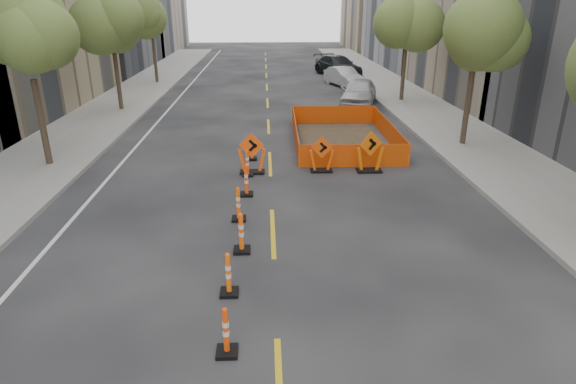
{
  "coord_description": "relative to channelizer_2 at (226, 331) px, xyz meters",
  "views": [
    {
      "loc": [
        -0.15,
        -7.85,
        5.89
      ],
      "look_at": [
        0.43,
        4.2,
        1.1
      ],
      "focal_mm": 30.0,
      "sensor_mm": 36.0,
      "label": 1
    }
  ],
  "objects": [
    {
      "name": "tree_r_c",
      "position": [
        9.31,
        22.85,
        4.04
      ],
      "size": [
        2.8,
        2.8,
        5.95
      ],
      "color": "#382B1E",
      "rests_on": "ground"
    },
    {
      "name": "tree_l_d",
      "position": [
        -7.49,
        30.85,
        4.04
      ],
      "size": [
        2.8,
        2.8,
        5.95
      ],
      "color": "#382B1E",
      "rests_on": "ground"
    },
    {
      "name": "chevron_sign_center",
      "position": [
        2.8,
        9.82,
        0.18
      ],
      "size": [
        0.94,
        0.62,
        1.35
      ],
      "primitive_type": null,
      "rotation": [
        0.0,
        0.0,
        -0.09
      ],
      "color": "#D94509",
      "rests_on": "ground"
    },
    {
      "name": "chevron_sign_left",
      "position": [
        0.25,
        9.78,
        0.27
      ],
      "size": [
        1.08,
        0.73,
        1.52
      ],
      "primitive_type": null,
      "rotation": [
        0.0,
        0.0,
        -0.13
      ],
      "color": "#F24C0A",
      "rests_on": "ground"
    },
    {
      "name": "channelizer_3",
      "position": [
        -0.08,
        1.89,
        0.01
      ],
      "size": [
        0.39,
        0.39,
        1.0
      ],
      "primitive_type": null,
      "color": "#EC5909",
      "rests_on": "ground"
    },
    {
      "name": "tree_l_b",
      "position": [
        -7.49,
        10.85,
        4.04
      ],
      "size": [
        2.8,
        2.8,
        5.95
      ],
      "color": "#382B1E",
      "rests_on": "ground"
    },
    {
      "name": "tree_r_b",
      "position": [
        9.31,
        12.85,
        4.04
      ],
      "size": [
        2.8,
        2.8,
        5.95
      ],
      "color": "#382B1E",
      "rests_on": "ground"
    },
    {
      "name": "ground_plane",
      "position": [
        0.91,
        0.85,
        -0.49
      ],
      "size": [
        140.0,
        140.0,
        0.0
      ],
      "primitive_type": "plane",
      "color": "black"
    },
    {
      "name": "parked_car_mid",
      "position": [
        6.64,
        29.1,
        0.19
      ],
      "size": [
        2.68,
        4.38,
        1.36
      ],
      "primitive_type": "imported",
      "rotation": [
        0.0,
        0.0,
        0.32
      ],
      "color": "#B5B6BB",
      "rests_on": "ground"
    },
    {
      "name": "sidewalk_right",
      "position": [
        9.91,
        12.85,
        -0.41
      ],
      "size": [
        4.0,
        90.0,
        0.15
      ],
      "primitive_type": "cube",
      "color": "gray",
      "rests_on": "ground"
    },
    {
      "name": "safety_fence",
      "position": [
        4.19,
        13.85,
        -0.04
      ],
      "size": [
        4.35,
        7.22,
        0.89
      ],
      "primitive_type": null,
      "rotation": [
        0.0,
        0.0,
        -0.02
      ],
      "color": "#FA420D",
      "rests_on": "ground"
    },
    {
      "name": "channelizer_2",
      "position": [
        0.0,
        0.0,
        0.0
      ],
      "size": [
        0.39,
        0.39,
        0.98
      ],
      "primitive_type": null,
      "color": "#DC3D09",
      "rests_on": "ground"
    },
    {
      "name": "channelizer_4",
      "position": [
        0.11,
        3.79,
        0.04
      ],
      "size": [
        0.42,
        0.42,
        1.07
      ],
      "primitive_type": null,
      "color": "#F9530A",
      "rests_on": "ground"
    },
    {
      "name": "chevron_sign_right",
      "position": [
        4.58,
        9.72,
        0.28
      ],
      "size": [
        1.18,
        0.94,
        1.54
      ],
      "primitive_type": null,
      "rotation": [
        0.0,
        0.0,
        0.36
      ],
      "color": "#DF5D09",
      "rests_on": "ground"
    },
    {
      "name": "channelizer_8",
      "position": [
        0.2,
        11.37,
        0.0
      ],
      "size": [
        0.39,
        0.39,
        0.98
      ],
      "primitive_type": null,
      "color": "orange",
      "rests_on": "ground"
    },
    {
      "name": "channelizer_7",
      "position": [
        0.09,
        9.47,
        0.01
      ],
      "size": [
        0.39,
        0.39,
        0.99
      ],
      "primitive_type": null,
      "color": "#FA4A0A",
      "rests_on": "ground"
    },
    {
      "name": "sidewalk_left",
      "position": [
        -8.09,
        12.85,
        -0.41
      ],
      "size": [
        4.0,
        90.0,
        0.15
      ],
      "primitive_type": "cube",
      "color": "gray",
      "rests_on": "ground"
    },
    {
      "name": "channelizer_6",
      "position": [
        0.11,
        7.58,
        0.03
      ],
      "size": [
        0.41,
        0.41,
        1.03
      ],
      "primitive_type": null,
      "color": "#F43F0A",
      "rests_on": "ground"
    },
    {
      "name": "channelizer_5",
      "position": [
        -0.06,
        5.68,
        0.02
      ],
      "size": [
        0.4,
        0.4,
        1.02
      ],
      "primitive_type": null,
      "color": "#F8540A",
      "rests_on": "ground"
    },
    {
      "name": "parked_car_far",
      "position": [
        6.98,
        34.57,
        0.32
      ],
      "size": [
        4.09,
        6.03,
        1.62
      ],
      "primitive_type": "imported",
      "rotation": [
        0.0,
        0.0,
        0.36
      ],
      "color": "black",
      "rests_on": "ground"
    },
    {
      "name": "parked_car_near",
      "position": [
        6.41,
        21.78,
        0.32
      ],
      "size": [
        3.12,
        5.08,
        1.62
      ],
      "primitive_type": "imported",
      "rotation": [
        0.0,
        0.0,
        -0.27
      ],
      "color": "#B3B3B5",
      "rests_on": "ground"
    },
    {
      "name": "tree_l_c",
      "position": [
        -7.49,
        20.85,
        4.04
      ],
      "size": [
        2.8,
        2.8,
        5.95
      ],
      "color": "#382B1E",
      "rests_on": "ground"
    }
  ]
}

